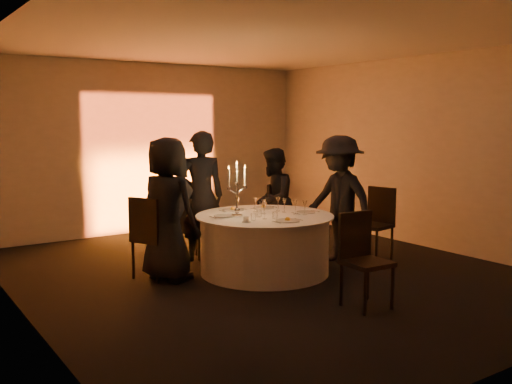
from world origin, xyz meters
TOP-DOWN VIEW (x-y plane):
  - floor at (0.00, 0.00)m, footprint 7.00×7.00m
  - ceiling at (0.00, 0.00)m, footprint 7.00×7.00m
  - wall_back at (0.00, 3.50)m, footprint 7.00×0.00m
  - wall_left at (-3.00, 0.00)m, footprint 0.00×7.00m
  - wall_right at (3.00, 0.00)m, footprint 0.00×7.00m
  - uplighter_fixture at (0.00, 3.20)m, footprint 0.25×0.12m
  - banquet_table at (0.00, 0.00)m, footprint 1.80×1.80m
  - chair_left at (-1.36, 0.56)m, footprint 0.61×0.61m
  - chair_back_left at (-0.53, 1.20)m, footprint 0.51×0.51m
  - chair_back_right at (0.88, 1.21)m, footprint 0.62×0.62m
  - chair_right at (1.77, -0.29)m, footprint 0.53×0.53m
  - chair_front at (0.10, -1.68)m, footprint 0.47×0.47m
  - guest_left at (-1.19, 0.41)m, footprint 0.82×1.01m
  - guest_back_left at (-0.35, 1.08)m, footprint 0.78×0.63m
  - guest_back_right at (0.85, 0.98)m, footprint 0.97×0.95m
  - guest_right at (1.22, -0.09)m, footprint 0.75×1.20m
  - plate_left at (-0.50, 0.19)m, footprint 0.36×0.27m
  - plate_back_left at (-0.14, 0.55)m, footprint 0.36×0.29m
  - plate_back_right at (0.31, 0.47)m, footprint 0.36×0.29m
  - plate_right at (0.56, -0.16)m, footprint 0.36×0.25m
  - plate_front at (-0.04, -0.54)m, footprint 0.36×0.29m
  - coffee_cup at (-0.49, -0.30)m, footprint 0.11×0.11m
  - candelabra at (-0.36, 0.10)m, footprint 0.30×0.14m
  - wine_glass_a at (0.33, 0.15)m, footprint 0.07×0.07m
  - wine_glass_b at (0.36, -0.18)m, footprint 0.07×0.07m
  - wine_glass_c at (0.43, -0.30)m, footprint 0.07×0.07m
  - wine_glass_d at (0.04, 0.08)m, footprint 0.07×0.07m
  - wine_glass_e at (0.03, 0.27)m, footprint 0.07×0.07m
  - wine_glass_f at (0.33, 0.02)m, footprint 0.07×0.07m
  - wine_glass_g at (-0.18, -0.25)m, footprint 0.07×0.07m
  - wine_glass_h at (-0.15, 0.42)m, footprint 0.07×0.07m
  - tumbler_a at (-0.07, -0.32)m, footprint 0.07×0.07m
  - tumbler_b at (-0.15, -0.09)m, footprint 0.07×0.07m
  - tumbler_c at (-0.35, -0.26)m, footprint 0.07×0.07m

SIDE VIEW (x-z plane):
  - floor at x=0.00m, z-range 0.00..0.00m
  - uplighter_fixture at x=0.00m, z-range 0.00..0.10m
  - banquet_table at x=0.00m, z-range 0.00..0.77m
  - chair_back_left at x=-0.53m, z-range 0.05..0.95m
  - chair_front at x=0.10m, z-range 0.07..1.08m
  - chair_back_right at x=0.88m, z-range 0.07..1.09m
  - chair_right at x=1.77m, z-range 0.07..1.10m
  - chair_left at x=-1.36m, z-range 0.07..1.12m
  - plate_right at x=0.56m, z-range 0.77..0.78m
  - plate_left at x=-0.50m, z-range 0.77..0.78m
  - plate_front at x=-0.04m, z-range 0.74..0.83m
  - plate_back_left at x=-0.14m, z-range 0.74..0.83m
  - plate_back_right at x=0.31m, z-range 0.74..0.83m
  - guest_back_right at x=0.85m, z-range 0.00..1.57m
  - coffee_cup at x=-0.49m, z-range 0.77..0.83m
  - tumbler_a at x=-0.07m, z-range 0.77..0.86m
  - tumbler_b at x=-0.15m, z-range 0.77..0.86m
  - tumbler_c at x=-0.35m, z-range 0.77..0.86m
  - guest_right at x=1.22m, z-range 0.00..1.79m
  - guest_left at x=-1.19m, z-range 0.00..1.79m
  - wine_glass_a at x=0.33m, z-range 0.81..1.00m
  - wine_glass_b at x=0.36m, z-range 0.81..1.00m
  - wine_glass_c at x=0.43m, z-range 0.81..1.00m
  - wine_glass_d at x=0.04m, z-range 0.81..1.00m
  - wine_glass_e at x=0.03m, z-range 0.81..1.00m
  - wine_glass_f at x=0.33m, z-range 0.81..1.00m
  - wine_glass_g at x=-0.18m, z-range 0.81..1.00m
  - wine_glass_h at x=-0.15m, z-range 0.81..1.00m
  - guest_back_left at x=-0.35m, z-range 0.00..1.85m
  - candelabra at x=-0.36m, z-range 0.66..1.38m
  - wall_back at x=0.00m, z-range -2.00..5.00m
  - wall_left at x=-3.00m, z-range -2.00..5.00m
  - wall_right at x=3.00m, z-range -2.00..5.00m
  - ceiling at x=0.00m, z-range 3.00..3.00m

